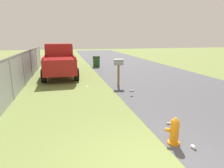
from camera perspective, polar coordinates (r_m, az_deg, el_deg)
The scene contains 11 objects.
road_asphalt at distance 10.55m, azimuth 18.99°, elevation -0.72°, with size 60.00×6.91×0.01m, color #47474C.
fire_hydrant at distance 4.90m, azimuth 17.92°, elevation -13.30°, with size 0.35×0.35×0.66m.
mailbox at distance 9.96m, azimuth 1.95°, elevation 5.80°, with size 0.28×0.51×1.41m.
pickup_truck at distance 13.21m, azimuth -15.27°, elevation 7.14°, with size 5.16×2.17×2.09m.
trash_bin at distance 16.83m, azimuth -4.65°, elevation 6.68°, with size 0.62×0.62×0.93m.
fence_section at distance 11.01m, azimuth -24.77°, elevation 4.34°, with size 14.75×0.07×1.75m.
litter_cup_by_mailbox at distance 5.00m, azimuth 22.94°, elevation -16.77°, with size 0.08×0.08×0.10m, color white.
litter_bottle_midfield_b at distance 9.12m, azimuth 5.84°, elevation -2.02°, with size 0.07×0.07×0.22m, color #B2D8BF.
litter_wrapper_far_scatter at distance 8.37m, azimuth 5.85°, elevation -3.67°, with size 0.12×0.08×0.01m, color silver.
litter_wrapper_near_hydrant at distance 10.14m, azimuth -7.26°, elevation -0.64°, with size 0.12×0.08×0.01m, color silver.
litter_can_midfield_a at distance 5.99m, azimuth 16.45°, elevation -11.09°, with size 0.07×0.07×0.12m, color silver.
Camera 1 is at (-2.57, 1.56, 2.48)m, focal length 30.90 mm.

